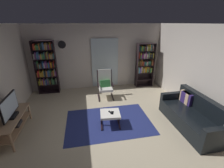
{
  "coord_description": "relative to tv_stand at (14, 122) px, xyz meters",
  "views": [
    {
      "loc": [
        -0.59,
        -3.33,
        2.63
      ],
      "look_at": [
        0.23,
        0.86,
        0.9
      ],
      "focal_mm": 24.48,
      "sensor_mm": 36.0,
      "label": 1
    }
  ],
  "objects": [
    {
      "name": "tv_remote",
      "position": [
        2.41,
        -0.09,
        0.05
      ],
      "size": [
        0.1,
        0.15,
        0.02
      ],
      "primitive_type": "cube",
      "rotation": [
        0.0,
        0.0,
        0.44
      ],
      "color": "black",
      "rests_on": "ottoman"
    },
    {
      "name": "bookshelf_near_sofa",
      "position": [
        4.36,
        2.41,
        0.73
      ],
      "size": [
        0.74,
        0.3,
        1.85
      ],
      "color": "black",
      "rests_on": "ground"
    },
    {
      "name": "area_rug",
      "position": [
        2.38,
        0.04,
        -0.33
      ],
      "size": [
        2.37,
        1.61,
        0.01
      ],
      "primitive_type": "cube",
      "color": "navy",
      "rests_on": "ground"
    },
    {
      "name": "leather_sofa",
      "position": [
        4.57,
        -0.54,
        -0.03
      ],
      "size": [
        0.82,
        1.89,
        0.83
      ],
      "color": "black",
      "rests_on": "ground"
    },
    {
      "name": "television",
      "position": [
        0.0,
        -0.0,
        0.43
      ],
      "size": [
        0.2,
        0.83,
        0.55
      ],
      "color": "black",
      "rests_on": "tv_stand"
    },
    {
      "name": "wall_right",
      "position": [
        5.06,
        -0.21,
        0.96
      ],
      "size": [
        0.06,
        6.0,
        2.6
      ],
      "primitive_type": "cube",
      "color": "beige",
      "rests_on": "ground"
    },
    {
      "name": "wall_clock",
      "position": [
        1.05,
        2.62,
        1.51
      ],
      "size": [
        0.29,
        0.03,
        0.29
      ],
      "color": "silver"
    },
    {
      "name": "ground_plane",
      "position": [
        2.36,
        -0.21,
        -0.34
      ],
      "size": [
        7.02,
        7.02,
        0.0
      ],
      "primitive_type": "plane",
      "color": "#BCAD8F"
    },
    {
      "name": "wall_back",
      "position": [
        2.36,
        2.69,
        0.96
      ],
      "size": [
        5.6,
        0.06,
        2.6
      ],
      "primitive_type": "cube",
      "color": "beige",
      "rests_on": "ground"
    },
    {
      "name": "cell_phone",
      "position": [
        2.45,
        -0.12,
        0.05
      ],
      "size": [
        0.11,
        0.15,
        0.01
      ],
      "primitive_type": "cube",
      "rotation": [
        0.0,
        0.0,
        -0.31
      ],
      "color": "black",
      "rests_on": "ottoman"
    },
    {
      "name": "tv_stand",
      "position": [
        0.0,
        0.0,
        0.0
      ],
      "size": [
        0.43,
        1.36,
        0.51
      ],
      "color": "tan",
      "rests_on": "ground"
    },
    {
      "name": "lounge_armchair",
      "position": [
        2.53,
        1.66,
        0.2
      ],
      "size": [
        0.59,
        0.67,
        1.02
      ],
      "color": "black",
      "rests_on": "ground"
    },
    {
      "name": "bookshelf_near_tv",
      "position": [
        0.38,
        2.48,
        0.75
      ],
      "size": [
        0.77,
        0.3,
        2.04
      ],
      "color": "black",
      "rests_on": "ground"
    },
    {
      "name": "ottoman",
      "position": [
        2.4,
        -0.1,
        -0.02
      ],
      "size": [
        0.56,
        0.52,
        0.38
      ],
      "color": "white",
      "rests_on": "ground"
    },
    {
      "name": "glass_door_panel",
      "position": [
        2.68,
        2.63,
        0.71
      ],
      "size": [
        1.1,
        0.01,
        2.0
      ],
      "primitive_type": "cube",
      "color": "silver"
    }
  ]
}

